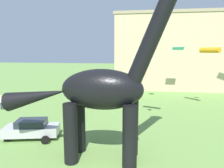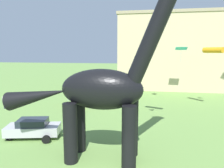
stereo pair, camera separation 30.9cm
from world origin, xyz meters
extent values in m
cylinder|color=black|center=(0.77, 4.44, 1.91)|extent=(0.88, 0.88, 3.81)
cylinder|color=black|center=(0.77, 2.75, 1.91)|extent=(0.88, 0.88, 3.81)
cylinder|color=black|center=(-2.88, 4.44, 1.91)|extent=(0.88, 0.88, 3.81)
cylinder|color=black|center=(-2.88, 2.75, 1.91)|extent=(0.88, 0.88, 3.81)
ellipsoid|color=black|center=(-1.05, 3.59, 4.58)|extent=(5.22, 2.25, 2.57)
cylinder|color=black|center=(2.33, 3.59, 8.70)|extent=(3.75, 0.96, 7.43)
cone|color=black|center=(-5.43, 3.59, 4.00)|extent=(4.59, 1.28, 2.17)
cube|color=#B7B7BC|center=(-7.32, 5.97, 0.67)|extent=(4.49, 2.67, 0.72)
cube|color=#232B35|center=(-7.32, 5.97, 1.29)|extent=(2.56, 2.03, 0.52)
cylinder|color=black|center=(-5.77, 6.86, 0.31)|extent=(0.65, 0.35, 0.62)
cylinder|color=black|center=(-5.77, 5.08, 0.31)|extent=(0.65, 0.35, 0.62)
cylinder|color=black|center=(-8.88, 6.86, 0.31)|extent=(0.65, 0.35, 0.62)
cylinder|color=black|center=(-8.88, 5.08, 0.31)|extent=(0.65, 0.35, 0.62)
cylinder|color=#2D3347|center=(-6.47, 13.25, 0.42)|extent=(0.14, 0.14, 0.84)
cylinder|color=#2D3347|center=(-6.27, 13.25, 0.42)|extent=(0.14, 0.14, 0.84)
cube|color=blue|center=(-6.37, 13.25, 1.14)|extent=(0.45, 0.28, 0.59)
sphere|color=tan|center=(-6.37, 13.25, 1.56)|extent=(0.26, 0.26, 0.26)
cylinder|color=blue|center=(-6.63, 13.25, 1.17)|extent=(0.11, 0.11, 0.56)
cylinder|color=blue|center=(-6.11, 13.25, 1.17)|extent=(0.11, 0.11, 0.56)
cylinder|color=#2D3347|center=(-15.60, 13.64, 0.43)|extent=(0.14, 0.14, 0.87)
cylinder|color=#2D3347|center=(-15.38, 13.64, 0.43)|extent=(0.14, 0.14, 0.87)
cube|color=silver|center=(-15.49, 13.64, 1.17)|extent=(0.47, 0.29, 0.61)
sphere|color=tan|center=(-15.49, 13.64, 1.62)|extent=(0.27, 0.27, 0.27)
cylinder|color=silver|center=(-15.76, 13.64, 1.21)|extent=(0.12, 0.12, 0.58)
cylinder|color=silver|center=(-15.22, 13.64, 1.21)|extent=(0.12, 0.12, 0.58)
cylinder|color=#B2B2B7|center=(-5.27, 17.93, 1.05)|extent=(0.06, 0.06, 2.10)
cylinder|color=#B2B2B7|center=(-5.27, 15.23, 1.05)|extent=(0.06, 0.06, 2.10)
cylinder|color=#B2B2B7|center=(-7.97, 17.93, 1.05)|extent=(0.06, 0.06, 2.10)
cylinder|color=#B2B2B7|center=(-7.97, 15.23, 1.05)|extent=(0.06, 0.06, 2.10)
pyramid|color=pink|center=(-6.62, 16.58, 2.55)|extent=(3.15, 3.15, 0.90)
cylinder|color=orange|center=(9.08, 17.80, 7.11)|extent=(2.12, 2.22, 0.67)
cone|color=purple|center=(10.05, 18.70, 7.11)|extent=(0.93, 0.92, 0.71)
cylinder|color=white|center=(3.64, 16.42, 12.06)|extent=(0.01, 0.01, 1.05)
cube|color=#19B2B7|center=(6.36, 24.41, 7.40)|extent=(1.69, 1.23, 0.42)
cylinder|color=#19B2B7|center=(6.36, 24.41, 6.32)|extent=(0.01, 0.01, 1.67)
cube|color=#CCB78E|center=(6.60, 35.35, 6.69)|extent=(21.06, 13.11, 13.38)
cube|color=tan|center=(6.60, 35.35, 13.63)|extent=(21.48, 13.37, 0.50)
camera|label=1|loc=(1.61, -9.47, 6.90)|focal=34.67mm
camera|label=2|loc=(1.92, -9.42, 6.90)|focal=34.67mm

